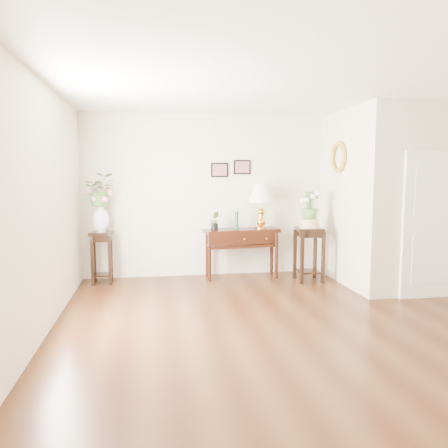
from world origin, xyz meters
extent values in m
cube|color=#462710|center=(0.00, 0.00, 0.00)|extent=(6.00, 5.50, 0.02)
cube|color=white|center=(0.00, 0.00, 2.80)|extent=(6.00, 5.50, 0.02)
cube|color=silver|center=(0.00, 2.75, 1.40)|extent=(6.00, 0.02, 2.80)
cube|color=silver|center=(-3.00, 0.00, 1.40)|extent=(0.02, 5.50, 2.80)
cube|color=silver|center=(2.10, 1.77, 1.40)|extent=(1.80, 1.95, 2.80)
cube|color=white|center=(2.10, 0.78, 1.05)|extent=(0.90, 0.05, 2.10)
cube|color=black|center=(-0.65, 2.73, 1.85)|extent=(0.30, 0.02, 0.25)
cube|color=black|center=(-0.25, 2.73, 1.90)|extent=(0.30, 0.02, 0.25)
torus|color=gold|center=(1.16, 1.90, 2.05)|extent=(0.07, 0.51, 0.51)
cube|color=black|center=(-0.32, 2.42, 0.42)|extent=(1.31, 0.57, 0.85)
cube|color=gold|center=(0.02, 2.42, 1.20)|extent=(0.55, 0.55, 0.77)
cylinder|color=#144D29|center=(-0.41, 2.42, 1.02)|extent=(0.06, 0.06, 0.30)
imported|color=#487D38|center=(-0.79, 2.42, 0.99)|extent=(0.17, 0.14, 0.29)
cube|color=black|center=(-2.64, 2.41, 0.42)|extent=(0.39, 0.39, 0.85)
imported|color=#487D38|center=(-2.64, 2.41, 1.52)|extent=(0.53, 0.47, 0.54)
cube|color=black|center=(0.74, 2.02, 0.45)|extent=(0.48, 0.48, 0.90)
cylinder|color=beige|center=(0.74, 2.02, 0.98)|extent=(0.34, 0.34, 0.14)
imported|color=#487D38|center=(0.74, 2.02, 1.26)|extent=(0.32, 0.32, 0.48)
camera|label=1|loc=(-1.83, -4.82, 1.76)|focal=35.00mm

